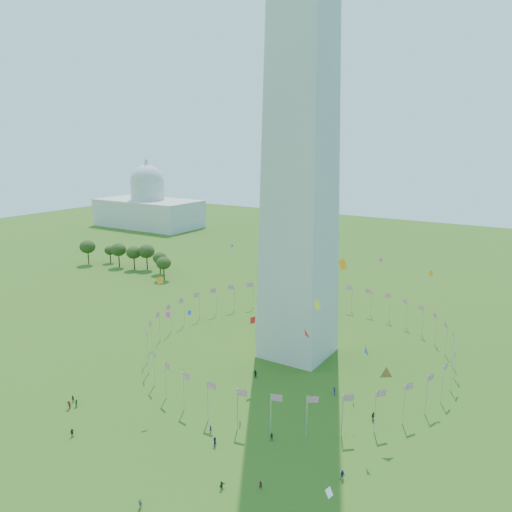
% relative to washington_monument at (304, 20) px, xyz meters
% --- Properties ---
extents(ground, '(600.00, 600.00, 0.00)m').
position_rel_washington_monument_xyz_m(ground, '(0.00, -50.00, -84.50)').
color(ground, '#2B5012').
rests_on(ground, ground).
extents(washington_monument, '(16.80, 16.80, 169.00)m').
position_rel_washington_monument_xyz_m(washington_monument, '(0.00, 0.00, 0.00)').
color(washington_monument, beige).
rests_on(washington_monument, ground).
extents(flag_ring, '(80.24, 80.24, 9.00)m').
position_rel_washington_monument_xyz_m(flag_ring, '(-0.00, 0.00, -80.00)').
color(flag_ring, silver).
rests_on(flag_ring, ground).
extents(capitol_building, '(70.00, 35.00, 46.00)m').
position_rel_washington_monument_xyz_m(capitol_building, '(-180.00, 130.00, -61.50)').
color(capitol_building, beige).
rests_on(capitol_building, ground).
extents(crowd, '(82.14, 57.72, 2.01)m').
position_rel_washington_monument_xyz_m(crowd, '(9.94, -46.16, -83.60)').
color(crowd, maroon).
rests_on(crowd, ground).
extents(kites_aloft, '(99.04, 71.46, 41.90)m').
position_rel_washington_monument_xyz_m(kites_aloft, '(18.17, -29.81, -63.90)').
color(kites_aloft, red).
rests_on(kites_aloft, ground).
extents(tree_line_west, '(55.10, 15.50, 11.31)m').
position_rel_washington_monument_xyz_m(tree_line_west, '(-106.19, 40.75, -79.26)').
color(tree_line_west, '#374F1A').
rests_on(tree_line_west, ground).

